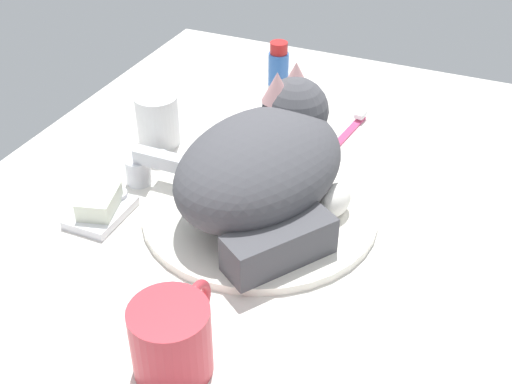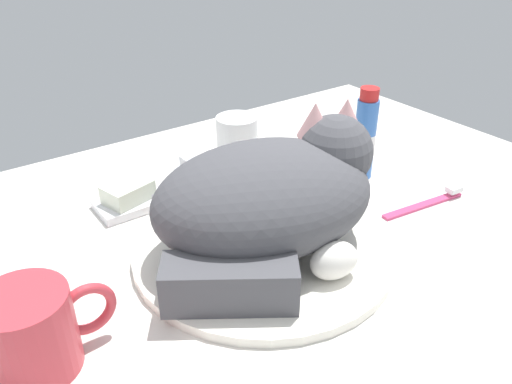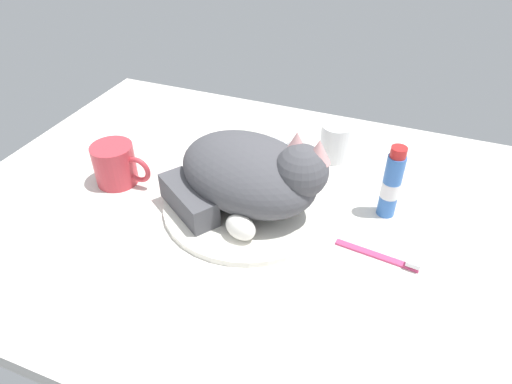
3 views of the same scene
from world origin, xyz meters
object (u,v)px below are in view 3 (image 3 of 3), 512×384
at_px(soap_bar, 244,137).
at_px(toothbrush, 382,256).
at_px(faucet, 280,148).
at_px(cat, 252,174).
at_px(coffee_mug, 116,164).
at_px(toothpaste_bottle, 391,184).
at_px(rinse_cup, 336,142).

relative_size(soap_bar, toothbrush, 0.45).
xyz_separation_m(faucet, cat, (0.01, -0.18, 0.05)).
bearing_deg(coffee_mug, cat, 3.61).
relative_size(faucet, toothpaste_bottle, 0.97).
relative_size(soap_bar, toothpaste_bottle, 0.45).
height_order(cat, soap_bar, cat).
height_order(coffee_mug, rinse_cup, coffee_mug).
distance_m(faucet, soap_bar, 0.09).
bearing_deg(toothbrush, soap_bar, 145.31).
bearing_deg(toothpaste_bottle, rinse_cup, 131.75).
distance_m(cat, rinse_cup, 0.25).
bearing_deg(toothpaste_bottle, cat, -161.48).
distance_m(soap_bar, toothbrush, 0.42).
distance_m(cat, toothbrush, 0.26).
bearing_deg(rinse_cup, faucet, -158.92).
distance_m(faucet, cat, 0.19).
bearing_deg(faucet, toothbrush, -41.25).
bearing_deg(toothpaste_bottle, faucet, 156.52).
height_order(faucet, coffee_mug, coffee_mug).
relative_size(faucet, cat, 0.44).
bearing_deg(cat, toothpaste_bottle, 18.52).
relative_size(cat, toothpaste_bottle, 2.23).
distance_m(cat, toothpaste_bottle, 0.24).
bearing_deg(toothbrush, rinse_cup, 118.53).
height_order(toothpaste_bottle, toothbrush, toothpaste_bottle).
height_order(coffee_mug, toothbrush, coffee_mug).
bearing_deg(cat, rinse_cup, 66.02).
relative_size(cat, coffee_mug, 2.59).
relative_size(faucet, soap_bar, 2.18).
bearing_deg(soap_bar, faucet, -9.52).
bearing_deg(coffee_mug, rinse_cup, 32.50).
bearing_deg(toothbrush, coffee_mug, 177.51).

